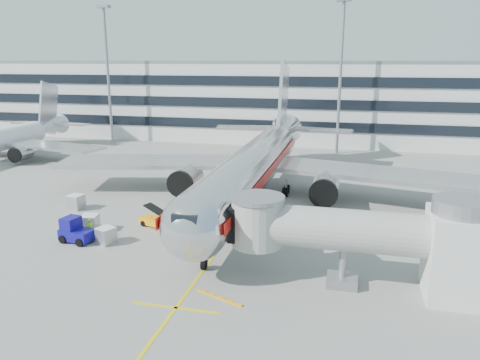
% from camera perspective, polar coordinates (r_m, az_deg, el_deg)
% --- Properties ---
extents(ground, '(180.00, 180.00, 0.00)m').
position_cam_1_polar(ground, '(44.19, -1.18, -6.53)').
color(ground, gray).
rests_on(ground, ground).
extents(lead_in_line, '(0.25, 70.00, 0.01)m').
position_cam_1_polar(lead_in_line, '(53.38, 1.58, -2.78)').
color(lead_in_line, yellow).
rests_on(lead_in_line, ground).
extents(stop_bar, '(6.00, 0.25, 0.01)m').
position_cam_1_polar(stop_bar, '(32.14, -7.83, -15.19)').
color(stop_bar, yellow).
rests_on(stop_bar, ground).
extents(main_jet, '(50.95, 48.70, 16.06)m').
position_cam_1_polar(main_jet, '(53.93, 2.00, 2.04)').
color(main_jet, silver).
rests_on(main_jet, ground).
extents(jet_bridge, '(17.80, 4.50, 7.00)m').
position_cam_1_polar(jet_bridge, '(34.06, 15.48, -6.64)').
color(jet_bridge, silver).
rests_on(jet_bridge, ground).
extents(terminal, '(150.00, 24.25, 15.60)m').
position_cam_1_polar(terminal, '(98.71, 7.59, 9.68)').
color(terminal, silver).
rests_on(terminal, ground).
extents(light_mast_west, '(2.40, 1.20, 25.45)m').
position_cam_1_polar(light_mast_west, '(93.73, -15.87, 13.36)').
color(light_mast_west, gray).
rests_on(light_mast_west, ground).
extents(light_mast_centre, '(2.40, 1.20, 25.45)m').
position_cam_1_polar(light_mast_centre, '(81.90, 12.21, 13.49)').
color(light_mast_centre, gray).
rests_on(light_mast_centre, ground).
extents(belt_loader, '(4.55, 2.86, 2.14)m').
position_cam_1_polar(belt_loader, '(46.22, -9.74, -4.98)').
color(belt_loader, '#FFA40A').
rests_on(belt_loader, ground).
extents(baggage_tug, '(3.21, 2.32, 2.23)m').
position_cam_1_polar(baggage_tug, '(44.49, -19.44, -5.91)').
color(baggage_tug, '#0F0B7A').
rests_on(baggage_tug, ground).
extents(cargo_container_left, '(1.73, 1.73, 1.60)m').
position_cam_1_polar(cargo_container_left, '(46.71, -17.83, -5.02)').
color(cargo_container_left, '#A9ABB0').
rests_on(cargo_container_left, ground).
extents(cargo_container_right, '(1.64, 1.64, 1.59)m').
position_cam_1_polar(cargo_container_right, '(53.98, -19.38, -2.54)').
color(cargo_container_right, '#A9ABB0').
rests_on(cargo_container_right, ground).
extents(cargo_container_front, '(1.82, 1.82, 1.47)m').
position_cam_1_polar(cargo_container_front, '(43.30, -16.00, -6.52)').
color(cargo_container_front, '#A9ABB0').
rests_on(cargo_container_front, ground).
extents(ramp_worker, '(0.76, 0.74, 1.76)m').
position_cam_1_polar(ramp_worker, '(45.01, -17.79, -5.66)').
color(ramp_worker, '#89FF1A').
rests_on(ramp_worker, ground).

